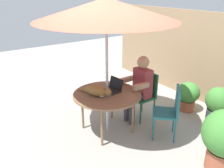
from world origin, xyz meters
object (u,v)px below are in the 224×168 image
Objects in this scene: chair_occupied at (145,92)px; cat at (97,91)px; laptop at (114,87)px; potted_plant_corner at (217,105)px; patio_umbrella at (106,9)px; patio_table at (107,96)px; chair_empty at (171,109)px; potted_plant_by_chair at (188,95)px; person_seated at (140,85)px.

cat is at bearing -91.36° from chair_occupied.
laptop is 1.87m from potted_plant_corner.
patio_umbrella is 3.67× the size of cat.
potted_plant_corner is at bearing 59.29° from patio_table.
chair_empty is at bearing 35.75° from laptop.
patio_umbrella is 3.67× the size of potted_plant_by_chair.
patio_umbrella is 2.48× the size of chair_occupied.
chair_empty reaches higher than potted_plant_corner.
chair_occupied is 2.76× the size of laptop.
potted_plant_corner is (0.25, 0.94, -0.11)m from chair_empty.
cat is (-0.03, -0.89, 0.10)m from person_seated.
chair_occupied is (0.00, 0.88, -0.13)m from patio_table.
patio_table is at bearing 0.00° from patio_umbrella.
patio_umbrella is (0.00, 0.00, 1.40)m from patio_table.
patio_table is at bearing -90.00° from person_seated.
laptop is (-0.05, 0.17, -1.29)m from patio_umbrella.
laptop reaches higher than chair_empty.
potted_plant_by_chair is (0.31, 1.77, -1.72)m from patio_umbrella.
cat is 2.03m from potted_plant_by_chair.
laptop reaches higher than chair_occupied.
person_seated is at bearing -136.03° from potted_plant_corner.
potted_plant_corner is (1.02, 1.86, -0.38)m from cat.
chair_empty reaches higher than potted_plant_by_chair.
potted_plant_by_chair is (0.31, 0.89, -0.19)m from chair_occupied.
chair_empty reaches higher than cat.
person_seated is (0.00, 0.72, 0.04)m from patio_table.
person_seated reaches higher than chair_empty.
person_seated is (0.00, 0.72, -1.37)m from patio_umbrella.
potted_plant_corner is at bearing 75.04° from chair_empty.
potted_plant_by_chair is at bearing 73.77° from person_seated.
patio_umbrella is 1.77m from chair_occupied.
person_seated is at bearing 90.00° from patio_umbrella.
chair_occupied is 0.23m from person_seated.
patio_table is 1.27× the size of chair_empty.
patio_umbrella reaches higher than potted_plant_corner.
cat is at bearing -86.15° from laptop.
patio_umbrella is 2.49m from potted_plant_by_chair.
chair_empty is 0.98m from potted_plant_corner.
laptop is at bearing -102.51° from potted_plant_by_chair.
potted_plant_corner is at bearing 38.88° from chair_occupied.
laptop is (-0.80, -0.57, 0.25)m from chair_empty.
patio_umbrella is 2.48× the size of chair_empty.
cat reaches higher than potted_plant_corner.
chair_occupied is 1.48× the size of potted_plant_by_chair.
patio_umbrella reaches higher than cat.
person_seated reaches higher than potted_plant_by_chair.
chair_empty is 2.76× the size of laptop.
person_seated is 2.04× the size of cat.
person_seated is 1.41m from potted_plant_corner.
patio_umbrella reaches higher than person_seated.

